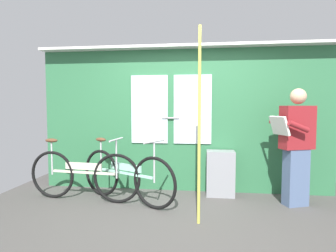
{
  "coord_description": "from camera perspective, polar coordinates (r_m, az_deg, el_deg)",
  "views": [
    {
      "loc": [
        0.33,
        -3.33,
        1.37
      ],
      "look_at": [
        -0.16,
        0.5,
        1.11
      ],
      "focal_mm": 30.01,
      "sensor_mm": 36.0,
      "label": 1
    }
  ],
  "objects": [
    {
      "name": "handrail_pole",
      "position": [
        3.25,
        6.36,
        -0.09
      ],
      "size": [
        0.04,
        0.04,
        2.29
      ],
      "primitive_type": "cylinder",
      "color": "#C6C14C",
      "rests_on": "ground_plane"
    },
    {
      "name": "ground_plane",
      "position": [
        3.62,
        1.6,
        -18.66
      ],
      "size": [
        5.69,
        4.05,
        0.04
      ],
      "primitive_type": "cube",
      "color": "#474442"
    },
    {
      "name": "train_door_wall",
      "position": [
        4.56,
        3.05,
        1.97
      ],
      "size": [
        4.69,
        0.28,
        2.33
      ],
      "color": "#2D6B42",
      "rests_on": "ground_plane"
    },
    {
      "name": "trash_bin_by_wall",
      "position": [
        4.46,
        10.6,
        -9.41
      ],
      "size": [
        0.42,
        0.28,
        0.7
      ],
      "primitive_type": "cube",
      "color": "gray",
      "rests_on": "ground_plane"
    },
    {
      "name": "bicycle_leaning_behind",
      "position": [
        4.34,
        -16.87,
        -9.46
      ],
      "size": [
        1.74,
        0.44,
        0.92
      ],
      "rotation": [
        0.0,
        0.0,
        -0.1
      ],
      "color": "black",
      "rests_on": "ground_plane"
    },
    {
      "name": "bicycle_near_door",
      "position": [
        4.15,
        -8.63,
        -9.95
      ],
      "size": [
        1.57,
        0.85,
        0.92
      ],
      "rotation": [
        0.0,
        0.0,
        -0.47
      ],
      "color": "black",
      "rests_on": "ground_plane"
    },
    {
      "name": "passenger_reading_newspaper",
      "position": [
        4.25,
        24.58,
        -3.42
      ],
      "size": [
        0.62,
        0.55,
        1.62
      ],
      "rotation": [
        0.0,
        0.0,
        3.5
      ],
      "color": "slate",
      "rests_on": "ground_plane"
    }
  ]
}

